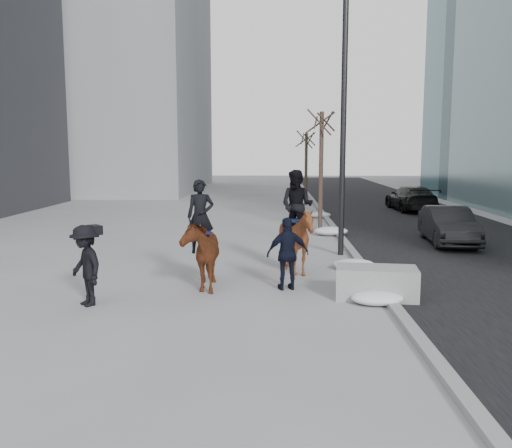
{
  "coord_description": "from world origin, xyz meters",
  "views": [
    {
      "loc": [
        0.45,
        -12.24,
        3.34
      ],
      "look_at": [
        0.0,
        1.2,
        1.5
      ],
      "focal_mm": 38.0,
      "sensor_mm": 36.0,
      "label": 1
    }
  ],
  "objects_px": {
    "planter": "(376,283)",
    "mounted_right": "(297,233)",
    "mounted_left": "(200,248)",
    "car_near": "(448,225)"
  },
  "relations": [
    {
      "from": "car_near",
      "to": "mounted_right",
      "type": "relative_size",
      "value": 1.44
    },
    {
      "from": "planter",
      "to": "mounted_right",
      "type": "distance_m",
      "value": 3.08
    },
    {
      "from": "car_near",
      "to": "mounted_right",
      "type": "distance_m",
      "value": 7.47
    },
    {
      "from": "car_near",
      "to": "mounted_left",
      "type": "relative_size",
      "value": 1.54
    },
    {
      "from": "mounted_left",
      "to": "mounted_right",
      "type": "distance_m",
      "value": 2.88
    },
    {
      "from": "planter",
      "to": "mounted_right",
      "type": "xyz_separation_m",
      "value": [
        -1.7,
        2.45,
        0.77
      ]
    },
    {
      "from": "mounted_left",
      "to": "planter",
      "type": "bearing_deg",
      "value": -12.12
    },
    {
      "from": "planter",
      "to": "mounted_left",
      "type": "relative_size",
      "value": 0.68
    },
    {
      "from": "car_near",
      "to": "mounted_left",
      "type": "distance_m",
      "value": 10.32
    },
    {
      "from": "planter",
      "to": "car_near",
      "type": "relative_size",
      "value": 0.44
    }
  ]
}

